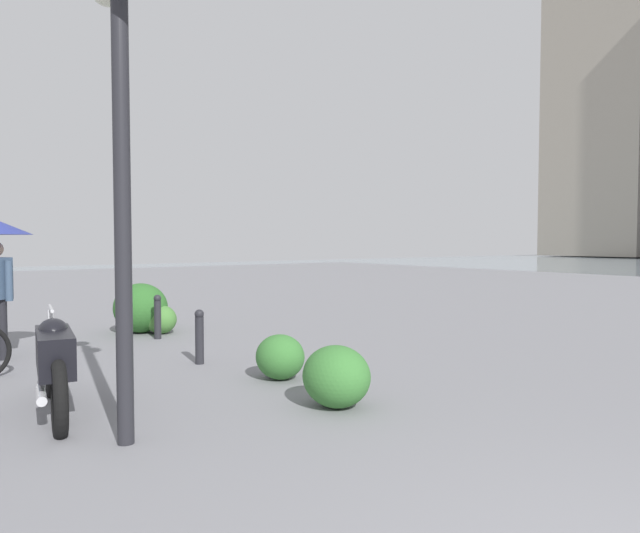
% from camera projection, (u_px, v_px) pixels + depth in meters
% --- Properties ---
extents(building_highrise, '(11.73, 15.34, 38.93)m').
position_uv_depth(building_highrise, '(620.00, 103.00, 68.56)').
color(building_highrise, '#9E9384').
rests_on(building_highrise, ground).
extents(lamppost, '(0.98, 0.28, 4.03)m').
position_uv_depth(lamppost, '(121.00, 124.00, 4.69)').
color(lamppost, '#232328').
rests_on(lamppost, ground).
extents(motorcycle, '(2.16, 0.52, 1.06)m').
position_uv_depth(motorcycle, '(54.00, 362.00, 5.68)').
color(motorcycle, black).
rests_on(motorcycle, ground).
extents(bollard_near, '(0.13, 0.13, 0.76)m').
position_uv_depth(bollard_near, '(199.00, 335.00, 7.91)').
color(bollard_near, '#232328').
rests_on(bollard_near, ground).
extents(bollard_mid, '(0.13, 0.13, 0.78)m').
position_uv_depth(bollard_mid, '(158.00, 316.00, 9.94)').
color(bollard_mid, '#232328').
rests_on(bollard_mid, ground).
extents(shrub_low, '(0.62, 0.56, 0.53)m').
position_uv_depth(shrub_low, '(161.00, 319.00, 10.51)').
color(shrub_low, '#477F38').
rests_on(shrub_low, ground).
extents(shrub_round, '(0.75, 0.68, 0.64)m').
position_uv_depth(shrub_round, '(336.00, 376.00, 5.85)').
color(shrub_round, '#387533').
rests_on(shrub_round, ground).
extents(shrub_wide, '(0.65, 0.59, 0.56)m').
position_uv_depth(shrub_wide, '(280.00, 357.00, 7.04)').
color(shrub_wide, '#387533').
rests_on(shrub_wide, ground).
extents(shrub_tall, '(1.09, 0.98, 0.92)m').
position_uv_depth(shrub_tall, '(141.00, 308.00, 10.63)').
color(shrub_tall, '#2D6628').
rests_on(shrub_tall, ground).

